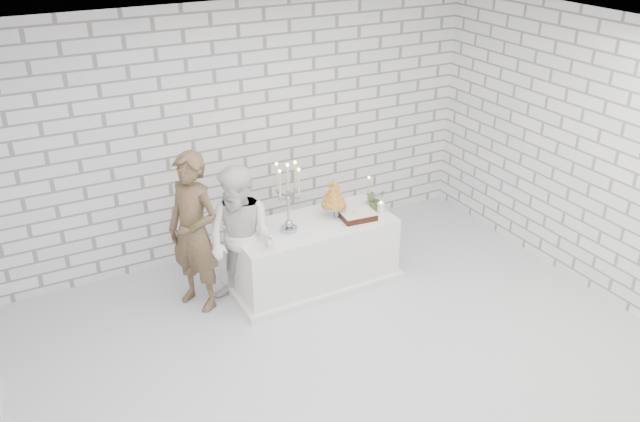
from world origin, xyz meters
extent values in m
cube|color=silver|center=(0.00, 0.00, 0.00)|extent=(6.00, 5.00, 0.01)
cube|color=white|center=(0.00, 0.00, 3.00)|extent=(6.00, 5.00, 0.01)
cube|color=white|center=(0.00, 2.50, 1.50)|extent=(6.00, 0.01, 3.00)
cube|color=white|center=(0.00, -2.50, 1.50)|extent=(6.00, 0.01, 3.00)
cube|color=white|center=(3.00, 0.00, 1.50)|extent=(0.01, 5.00, 3.00)
cube|color=white|center=(0.30, 1.33, 0.38)|extent=(1.80, 0.80, 0.75)
imported|color=#4B3B28|center=(-0.99, 1.52, 0.87)|extent=(0.68, 0.76, 1.75)
imported|color=white|center=(-0.57, 1.26, 0.80)|extent=(0.94, 0.98, 1.60)
cube|color=black|center=(0.80, 1.19, 0.79)|extent=(0.40, 0.30, 0.08)
cylinder|color=white|center=(1.11, 1.21, 0.81)|extent=(0.09, 0.09, 0.12)
cylinder|color=#C4B68B|center=(1.11, 1.48, 0.91)|extent=(0.07, 0.07, 0.32)
imported|color=#385E2E|center=(1.10, 1.32, 0.87)|extent=(0.22, 0.20, 0.25)
camera|label=1|loc=(-2.63, -4.32, 4.07)|focal=36.60mm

